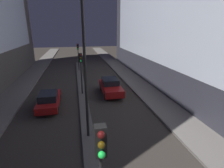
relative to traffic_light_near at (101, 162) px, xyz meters
The scene contains 8 objects.
building_right 19.75m from the traffic_light_near, 53.33° to the left, with size 6.01×35.35×18.05m.
median_strip 15.30m from the traffic_light_near, 90.00° to the left, with size 0.84×32.99×0.14m.
traffic_light_near is the anchor object (origin of this frame).
traffic_light_mid 13.67m from the traffic_light_near, 90.00° to the left, with size 0.32×0.42×4.23m.
traffic_light_far 24.69m from the traffic_light_near, 90.00° to the left, with size 0.32×0.42×4.23m.
street_lamp 6.68m from the traffic_light_near, 90.00° to the left, with size 0.52×0.52×9.23m.
car_left_lane 11.77m from the traffic_light_near, 105.08° to the left, with size 1.71×4.39×1.49m.
car_right_lane 13.94m from the traffic_light_near, 77.42° to the left, with size 1.87×4.53×1.61m.
Camera 1 is at (-0.51, -1.34, 6.76)m, focal length 28.00 mm.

